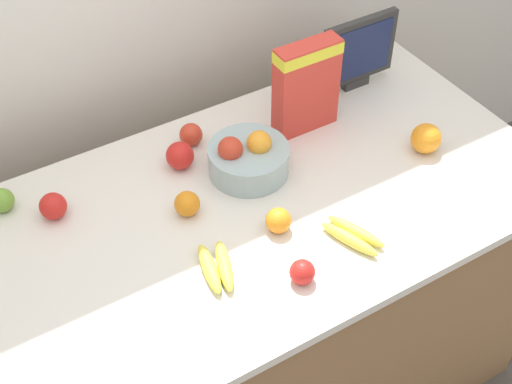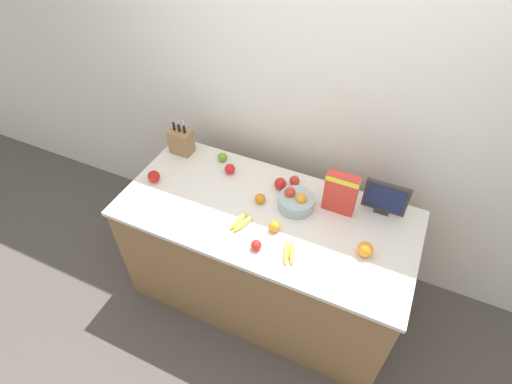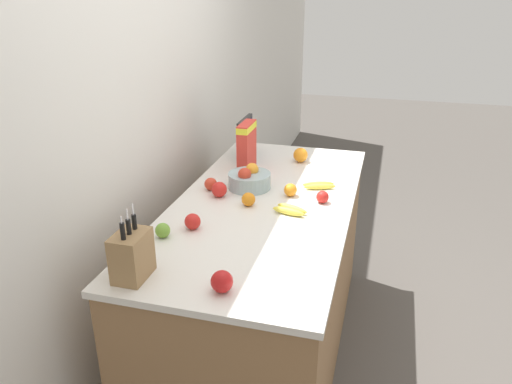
% 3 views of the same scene
% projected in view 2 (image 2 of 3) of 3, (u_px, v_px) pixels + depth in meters
% --- Properties ---
extents(ground_plane, '(14.00, 14.00, 0.00)m').
position_uv_depth(ground_plane, '(264.00, 291.00, 3.19)').
color(ground_plane, '#514C47').
extents(wall_back, '(9.00, 0.06, 2.60)m').
position_uv_depth(wall_back, '(306.00, 111.00, 2.70)').
color(wall_back, silver).
rests_on(wall_back, ground_plane).
extents(counter, '(1.90, 0.88, 0.94)m').
position_uv_depth(counter, '(265.00, 256.00, 2.86)').
color(counter, olive).
rests_on(counter, ground_plane).
extents(knife_block, '(0.16, 0.11, 0.29)m').
position_uv_depth(knife_block, '(181.00, 141.00, 2.91)').
color(knife_block, '#937047').
rests_on(knife_block, counter).
extents(small_monitor, '(0.27, 0.03, 0.25)m').
position_uv_depth(small_monitor, '(385.00, 198.00, 2.44)').
color(small_monitor, '#2D2D2D').
rests_on(small_monitor, counter).
extents(cereal_box, '(0.20, 0.07, 0.29)m').
position_uv_depth(cereal_box, '(341.00, 192.00, 2.44)').
color(cereal_box, red).
rests_on(cereal_box, counter).
extents(fruit_bowl, '(0.23, 0.23, 0.13)m').
position_uv_depth(fruit_bowl, '(296.00, 201.00, 2.53)').
color(fruit_bowl, '#99B2B7').
rests_on(fruit_bowl, counter).
extents(banana_bunch_left, '(0.11, 0.18, 0.04)m').
position_uv_depth(banana_bunch_left, '(241.00, 222.00, 2.45)').
color(banana_bunch_left, yellow).
rests_on(banana_bunch_left, counter).
extents(banana_bunch_right, '(0.12, 0.19, 0.03)m').
position_uv_depth(banana_bunch_right, '(289.00, 252.00, 2.29)').
color(banana_bunch_right, yellow).
rests_on(banana_bunch_right, counter).
extents(apple_middle, '(0.06, 0.06, 0.06)m').
position_uv_depth(apple_middle, '(256.00, 245.00, 2.31)').
color(apple_middle, red).
rests_on(apple_middle, counter).
extents(apple_rightmost, '(0.07, 0.07, 0.07)m').
position_uv_depth(apple_rightmost, '(294.00, 181.00, 2.69)').
color(apple_rightmost, red).
rests_on(apple_rightmost, counter).
extents(apple_rear, '(0.08, 0.08, 0.08)m').
position_uv_depth(apple_rear, '(154.00, 176.00, 2.71)').
color(apple_rear, red).
rests_on(apple_rear, counter).
extents(apple_front, '(0.08, 0.08, 0.08)m').
position_uv_depth(apple_front, '(280.00, 184.00, 2.66)').
color(apple_front, red).
rests_on(apple_front, counter).
extents(apple_leftmost, '(0.07, 0.07, 0.07)m').
position_uv_depth(apple_leftmost, '(222.00, 157.00, 2.87)').
color(apple_leftmost, '#6B9E33').
rests_on(apple_leftmost, counter).
extents(apple_near_bananas, '(0.07, 0.07, 0.07)m').
position_uv_depth(apple_near_bananas, '(230.00, 169.00, 2.77)').
color(apple_near_bananas, red).
rests_on(apple_near_bananas, counter).
extents(orange_mid_right, '(0.07, 0.07, 0.07)m').
position_uv_depth(orange_mid_right, '(260.00, 199.00, 2.57)').
color(orange_mid_right, orange).
rests_on(orange_mid_right, counter).
extents(orange_front_left, '(0.09, 0.09, 0.09)m').
position_uv_depth(orange_front_left, '(365.00, 249.00, 2.27)').
color(orange_front_left, orange).
rests_on(orange_front_left, counter).
extents(orange_by_cereal, '(0.07, 0.07, 0.07)m').
position_uv_depth(orange_by_cereal, '(274.00, 226.00, 2.41)').
color(orange_by_cereal, orange).
rests_on(orange_by_cereal, counter).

